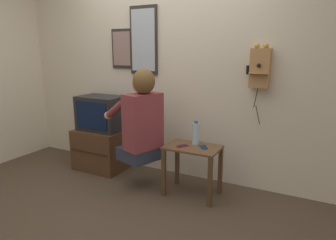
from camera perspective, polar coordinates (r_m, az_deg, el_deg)
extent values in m
plane|color=#4C3D2D|center=(3.13, -8.52, -15.65)|extent=(14.00, 14.00, 0.00)
cube|color=beige|center=(3.61, 0.19, 9.51)|extent=(6.80, 0.05, 2.55)
cube|color=brown|center=(3.11, 4.74, -5.23)|extent=(0.56, 0.38, 0.02)
cube|color=#523822|center=(3.17, -0.81, -10.01)|extent=(0.04, 0.04, 0.51)
cube|color=#523822|center=(2.98, 7.99, -11.67)|extent=(0.04, 0.04, 0.51)
cube|color=#523822|center=(3.44, 1.78, -8.12)|extent=(0.04, 0.04, 0.51)
cube|color=#523822|center=(3.27, 9.93, -9.48)|extent=(0.04, 0.04, 0.51)
cube|color=#2D3347|center=(3.33, -5.50, -6.27)|extent=(0.46, 0.47, 0.14)
cube|color=brown|center=(3.17, -4.82, -0.30)|extent=(0.33, 0.45, 0.60)
sphere|color=#DBAD8E|center=(3.10, -4.97, 7.10)|extent=(0.23, 0.23, 0.23)
ellipsoid|color=brown|center=(3.08, -4.63, 7.32)|extent=(0.29, 0.30, 0.26)
cylinder|color=brown|center=(3.24, -10.01, 2.01)|extent=(0.33, 0.17, 0.24)
cylinder|color=brown|center=(3.44, -5.38, 2.79)|extent=(0.33, 0.17, 0.24)
sphere|color=#DBAD8E|center=(3.38, -11.32, 0.86)|extent=(0.09, 0.09, 0.09)
sphere|color=#DBAD8E|center=(3.57, -6.79, 1.67)|extent=(0.09, 0.09, 0.09)
cube|color=#51331E|center=(4.00, -12.38, -5.34)|extent=(0.63, 0.50, 0.52)
cube|color=#392315|center=(3.81, -14.85, -6.00)|extent=(0.57, 0.01, 0.02)
cube|color=#232326|center=(3.87, -12.60, 1.30)|extent=(0.57, 0.37, 0.43)
cube|color=#0C1938|center=(3.73, -14.44, 0.77)|extent=(0.46, 0.01, 0.34)
cube|color=#AD7A47|center=(3.18, 17.14, 9.40)|extent=(0.19, 0.11, 0.39)
cube|color=#AD7A47|center=(3.10, 16.79, 8.44)|extent=(0.18, 0.07, 0.03)
sphere|color=#B79338|center=(3.18, 16.58, 13.36)|extent=(0.05, 0.05, 0.05)
sphere|color=#B79338|center=(3.16, 18.17, 13.26)|extent=(0.05, 0.05, 0.05)
cone|color=black|center=(3.08, 16.82, 9.86)|extent=(0.04, 0.05, 0.04)
cylinder|color=black|center=(3.21, 14.95, 9.21)|extent=(0.03, 0.03, 0.09)
cylinder|color=black|center=(3.20, 16.39, 4.13)|extent=(0.04, 0.04, 0.22)
cylinder|color=black|center=(3.23, 16.71, 0.95)|extent=(0.07, 0.06, 0.19)
cube|color=#2D2823|center=(3.91, -8.71, 13.28)|extent=(0.30, 0.02, 0.48)
cube|color=gray|center=(3.90, -8.83, 13.27)|extent=(0.26, 0.01, 0.41)
cube|color=#2D2823|center=(3.73, -4.63, 14.86)|extent=(0.37, 0.03, 0.80)
cube|color=#B2BCC6|center=(3.71, -4.78, 14.87)|extent=(0.32, 0.01, 0.72)
cube|color=maroon|center=(3.10, 2.74, -4.93)|extent=(0.12, 0.14, 0.01)
cube|color=black|center=(3.10, 2.74, -4.82)|extent=(0.10, 0.11, 0.00)
cube|color=navy|center=(3.08, 6.79, -5.12)|extent=(0.12, 0.14, 0.01)
cube|color=black|center=(3.08, 6.80, -5.01)|extent=(0.10, 0.11, 0.00)
cylinder|color=silver|center=(3.15, 5.29, -2.62)|extent=(0.07, 0.07, 0.23)
cylinder|color=#2D4C8C|center=(3.12, 5.34, -0.40)|extent=(0.04, 0.04, 0.02)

